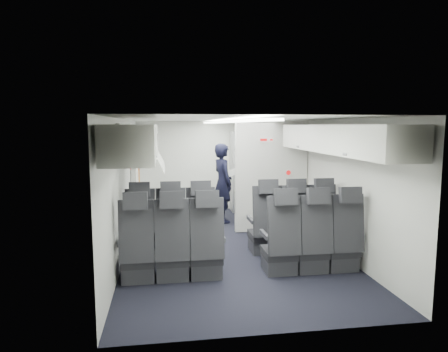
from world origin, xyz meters
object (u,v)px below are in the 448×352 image
object	(u,v)px
galley_unit	(249,171)
flight_attendant	(223,183)
seat_row_front	(233,230)
seat_row_mid	(244,247)
carry_on_bag	(145,141)
boarding_door	(135,180)

from	to	relation	value
galley_unit	flight_attendant	bearing A→B (deg)	-127.06
seat_row_front	galley_unit	distance (m)	3.43
seat_row_mid	carry_on_bag	bearing A→B (deg)	131.75
seat_row_front	flight_attendant	bearing A→B (deg)	85.76
flight_attendant	boarding_door	bearing A→B (deg)	78.95
seat_row_front	galley_unit	bearing A→B (deg)	73.72
galley_unit	carry_on_bag	distance (m)	3.60
boarding_door	carry_on_bag	world-z (taller)	carry_on_bag
seat_row_front	carry_on_bag	world-z (taller)	carry_on_bag
boarding_door	seat_row_front	bearing A→B (deg)	-51.84
carry_on_bag	seat_row_mid	bearing A→B (deg)	-38.69
seat_row_mid	galley_unit	bearing A→B (deg)	77.12
flight_attendant	seat_row_front	bearing A→B (deg)	160.66
seat_row_mid	galley_unit	world-z (taller)	galley_unit
galley_unit	boarding_door	distance (m)	2.84
galley_unit	seat_row_front	bearing A→B (deg)	-106.28
boarding_door	flight_attendant	xyz separation A→B (m)	(1.80, 0.13, -0.12)
boarding_door	flight_attendant	distance (m)	1.81
flight_attendant	carry_on_bag	size ratio (longest dim) A/B	4.42
seat_row_front	seat_row_mid	size ratio (longest dim) A/B	1.00
seat_row_front	seat_row_mid	bearing A→B (deg)	-90.00
carry_on_bag	flight_attendant	bearing A→B (deg)	55.83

